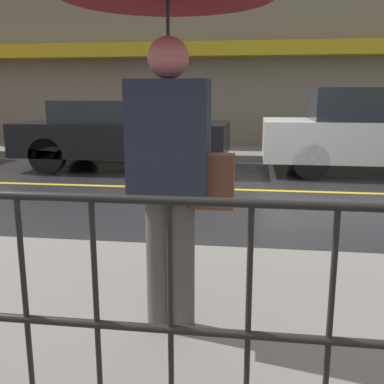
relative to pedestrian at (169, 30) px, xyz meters
name	(u,v)px	position (x,y,z in m)	size (l,w,h in m)	color
ground_plane	(233,190)	(0.15, 4.60, -1.82)	(80.00, 80.00, 0.00)	#262628
sidewalk_near	(200,320)	(0.15, 0.22, -1.75)	(28.00, 2.53, 0.13)	slate
sidewalk_far	(241,153)	(0.15, 8.69, -1.75)	(28.00, 1.93, 0.13)	slate
lane_marking	(233,189)	(0.15, 4.60, -1.81)	(25.20, 0.12, 0.01)	gold
building_storefront	(245,62)	(0.15, 9.78, 0.48)	(28.00, 0.85, 4.54)	#706656
railing_foreground	(170,289)	(0.15, -0.80, -1.07)	(12.00, 0.04, 0.99)	black
pedestrian	(169,30)	(0.00, 0.00, 0.00)	(1.11, 1.11, 2.09)	#4C4742
car_black	(123,133)	(-2.19, 6.48, -1.09)	(4.15, 1.95, 1.37)	black
car_white	(380,131)	(2.78, 6.48, -1.01)	(4.41, 1.79, 1.61)	silver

